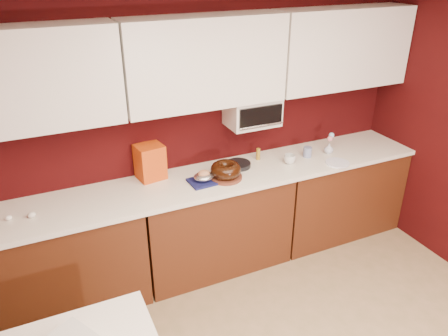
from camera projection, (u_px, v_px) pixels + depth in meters
wall_back at (199, 127)px, 3.82m from camera, size 4.00×0.02×2.50m
base_cabinet_left at (58, 263)px, 3.43m from camera, size 1.31×0.58×0.86m
base_cabinet_center at (214, 223)px, 3.93m from camera, size 1.31×0.58×0.86m
base_cabinet_right at (334, 193)px, 4.43m from camera, size 1.31×0.58×0.86m
countertop at (213, 179)px, 3.73m from camera, size 4.00×0.62×0.04m
upper_cabinet_left at (20, 80)px, 2.92m from camera, size 1.31×0.33×0.70m
upper_cabinet_center at (204, 62)px, 3.42m from camera, size 1.31×0.33×0.70m
upper_cabinet_right at (342, 48)px, 3.92m from camera, size 1.31×0.33×0.70m
toaster_oven at (252, 111)px, 3.81m from camera, size 0.45×0.30×0.25m
toaster_oven_door at (261, 117)px, 3.68m from camera, size 0.40×0.02×0.18m
toaster_oven_handle at (262, 126)px, 3.70m from camera, size 0.42×0.02×0.02m
cake_base at (226, 177)px, 3.69m from camera, size 0.35×0.35×0.03m
bundt_cake at (226, 170)px, 3.66m from camera, size 0.34×0.34×0.11m
navy_towel at (204, 181)px, 3.63m from camera, size 0.25×0.22×0.02m
foil_ham_nest at (204, 176)px, 3.61m from camera, size 0.21×0.19×0.06m
roasted_ham at (204, 174)px, 3.60m from camera, size 0.12×0.10×0.07m
pandoro_box at (150, 162)px, 3.65m from camera, size 0.25×0.23×0.30m
dark_pan at (238, 165)px, 3.90m from camera, size 0.22×0.22×0.04m
coffee_mug at (290, 158)px, 3.94m from camera, size 0.11×0.11×0.10m
blue_jar at (307, 152)px, 4.08m from camera, size 0.09×0.09×0.09m
flower_vase at (329, 148)px, 4.15m from camera, size 0.09×0.09×0.11m
flower_pink at (330, 139)px, 4.11m from camera, size 0.05×0.05×0.05m
flower_blue at (332, 135)px, 4.13m from camera, size 0.05×0.05×0.05m
china_plate at (337, 163)px, 3.96m from camera, size 0.27×0.27×0.01m
amber_bottle at (258, 154)px, 4.02m from camera, size 0.04×0.04×0.11m
egg_left at (9, 218)px, 3.11m from camera, size 0.06×0.05×0.04m
egg_right at (32, 215)px, 3.14m from camera, size 0.06×0.05×0.04m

